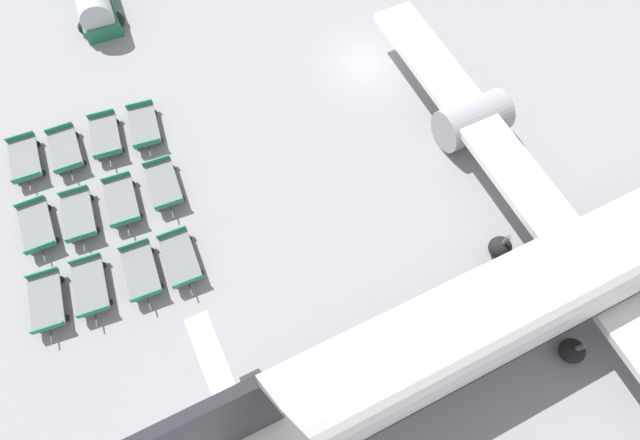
{
  "coord_description": "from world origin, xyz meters",
  "views": [
    {
      "loc": [
        20.06,
        -12.33,
        24.79
      ],
      "look_at": [
        10.19,
        -7.9,
        2.36
      ],
      "focal_mm": 28.0,
      "sensor_mm": 36.0,
      "label": 1
    }
  ],
  "objects_px": {
    "baggage_dolly_row_near_col_a": "(25,159)",
    "baggage_dolly_row_far_col_c": "(180,258)",
    "baggage_dolly_row_mid_b_col_c": "(141,271)",
    "baggage_dolly_row_far_col_b": "(164,184)",
    "baggage_dolly_row_near_col_b": "(37,226)",
    "baggage_dolly_row_far_col_a": "(144,126)",
    "baggage_dolly_row_near_col_c": "(47,301)",
    "baggage_dolly_row_mid_a_col_c": "(90,286)",
    "baggage_dolly_row_mid_a_col_b": "(79,215)",
    "baggage_dolly_row_mid_b_col_a": "(105,136)",
    "airplane": "(611,253)",
    "baggage_dolly_row_mid_b_col_b": "(122,201)",
    "baggage_dolly_row_mid_a_col_a": "(65,150)"
  },
  "relations": [
    {
      "from": "baggage_dolly_row_near_col_a",
      "to": "baggage_dolly_row_far_col_a",
      "type": "height_order",
      "value": "same"
    },
    {
      "from": "baggage_dolly_row_mid_b_col_b",
      "to": "baggage_dolly_row_far_col_a",
      "type": "height_order",
      "value": "same"
    },
    {
      "from": "baggage_dolly_row_mid_b_col_b",
      "to": "baggage_dolly_row_far_col_c",
      "type": "relative_size",
      "value": 1.01
    },
    {
      "from": "baggage_dolly_row_mid_b_col_a",
      "to": "baggage_dolly_row_mid_b_col_c",
      "type": "bearing_deg",
      "value": -2.24
    },
    {
      "from": "baggage_dolly_row_near_col_a",
      "to": "baggage_dolly_row_far_col_c",
      "type": "distance_m",
      "value": 11.45
    },
    {
      "from": "baggage_dolly_row_near_col_a",
      "to": "baggage_dolly_row_mid_a_col_b",
      "type": "distance_m",
      "value": 5.26
    },
    {
      "from": "baggage_dolly_row_near_col_b",
      "to": "baggage_dolly_row_far_col_a",
      "type": "relative_size",
      "value": 0.98
    },
    {
      "from": "baggage_dolly_row_near_col_a",
      "to": "baggage_dolly_row_mid_b_col_b",
      "type": "bearing_deg",
      "value": 41.52
    },
    {
      "from": "baggage_dolly_row_mid_a_col_a",
      "to": "baggage_dolly_row_far_col_c",
      "type": "relative_size",
      "value": 1.0
    },
    {
      "from": "baggage_dolly_row_near_col_c",
      "to": "baggage_dolly_row_far_col_b",
      "type": "relative_size",
      "value": 1.01
    },
    {
      "from": "baggage_dolly_row_mid_b_col_c",
      "to": "baggage_dolly_row_far_col_b",
      "type": "distance_m",
      "value": 5.17
    },
    {
      "from": "airplane",
      "to": "baggage_dolly_row_mid_a_col_a",
      "type": "bearing_deg",
      "value": -128.79
    },
    {
      "from": "baggage_dolly_row_near_col_a",
      "to": "baggage_dolly_row_mid_a_col_c",
      "type": "bearing_deg",
      "value": 10.51
    },
    {
      "from": "baggage_dolly_row_mid_a_col_c",
      "to": "baggage_dolly_row_far_col_b",
      "type": "distance_m",
      "value": 6.64
    },
    {
      "from": "baggage_dolly_row_mid_b_col_c",
      "to": "baggage_dolly_row_far_col_b",
      "type": "relative_size",
      "value": 1.0
    },
    {
      "from": "airplane",
      "to": "baggage_dolly_row_near_col_c",
      "type": "height_order",
      "value": "airplane"
    },
    {
      "from": "baggage_dolly_row_mid_a_col_c",
      "to": "baggage_dolly_row_mid_a_col_b",
      "type": "bearing_deg",
      "value": 175.57
    },
    {
      "from": "baggage_dolly_row_mid_b_col_c",
      "to": "baggage_dolly_row_far_col_a",
      "type": "height_order",
      "value": "same"
    },
    {
      "from": "baggage_dolly_row_mid_a_col_c",
      "to": "baggage_dolly_row_far_col_b",
      "type": "xyz_separation_m",
      "value": [
        -4.24,
        5.11,
        0.0
      ]
    },
    {
      "from": "baggage_dolly_row_mid_b_col_c",
      "to": "baggage_dolly_row_far_col_a",
      "type": "bearing_deg",
      "value": 163.4
    },
    {
      "from": "baggage_dolly_row_mid_a_col_b",
      "to": "baggage_dolly_row_mid_b_col_c",
      "type": "xyz_separation_m",
      "value": [
        4.53,
        2.23,
        0.0
      ]
    },
    {
      "from": "baggage_dolly_row_mid_b_col_a",
      "to": "baggage_dolly_row_mid_b_col_b",
      "type": "relative_size",
      "value": 1.0
    },
    {
      "from": "baggage_dolly_row_far_col_a",
      "to": "baggage_dolly_row_mid_b_col_a",
      "type": "bearing_deg",
      "value": -96.15
    },
    {
      "from": "baggage_dolly_row_mid_a_col_c",
      "to": "baggage_dolly_row_far_col_b",
      "type": "height_order",
      "value": "same"
    },
    {
      "from": "baggage_dolly_row_near_col_a",
      "to": "baggage_dolly_row_mid_a_col_c",
      "type": "distance_m",
      "value": 9.28
    },
    {
      "from": "baggage_dolly_row_near_col_b",
      "to": "baggage_dolly_row_mid_b_col_b",
      "type": "height_order",
      "value": "same"
    },
    {
      "from": "airplane",
      "to": "baggage_dolly_row_mid_b_col_c",
      "type": "height_order",
      "value": "airplane"
    },
    {
      "from": "baggage_dolly_row_near_col_a",
      "to": "baggage_dolly_row_mid_a_col_b",
      "type": "relative_size",
      "value": 1.0
    },
    {
      "from": "baggage_dolly_row_mid_a_col_a",
      "to": "baggage_dolly_row_mid_b_col_c",
      "type": "bearing_deg",
      "value": 12.45
    },
    {
      "from": "airplane",
      "to": "baggage_dolly_row_far_col_b",
      "type": "xyz_separation_m",
      "value": [
        -13.91,
        -18.46,
        -2.39
      ]
    },
    {
      "from": "baggage_dolly_row_mid_b_col_c",
      "to": "baggage_dolly_row_far_col_a",
      "type": "distance_m",
      "value": 9.23
    },
    {
      "from": "baggage_dolly_row_mid_a_col_c",
      "to": "baggage_dolly_row_mid_b_col_a",
      "type": "bearing_deg",
      "value": 161.71
    },
    {
      "from": "baggage_dolly_row_mid_b_col_a",
      "to": "baggage_dolly_row_far_col_a",
      "type": "bearing_deg",
      "value": 83.85
    },
    {
      "from": "airplane",
      "to": "baggage_dolly_row_far_col_c",
      "type": "bearing_deg",
      "value": -116.04
    },
    {
      "from": "baggage_dolly_row_near_col_c",
      "to": "baggage_dolly_row_mid_a_col_c",
      "type": "distance_m",
      "value": 2.19
    },
    {
      "from": "baggage_dolly_row_near_col_a",
      "to": "baggage_dolly_row_far_col_b",
      "type": "distance_m",
      "value": 8.37
    },
    {
      "from": "baggage_dolly_row_near_col_a",
      "to": "baggage_dolly_row_near_col_b",
      "type": "relative_size",
      "value": 1.01
    },
    {
      "from": "baggage_dolly_row_near_col_c",
      "to": "baggage_dolly_row_near_col_a",
      "type": "bearing_deg",
      "value": 176.88
    },
    {
      "from": "baggage_dolly_row_mid_b_col_a",
      "to": "baggage_dolly_row_far_col_a",
      "type": "xyz_separation_m",
      "value": [
        0.25,
        2.28,
        0.0
      ]
    },
    {
      "from": "baggage_dolly_row_mid_a_col_b",
      "to": "airplane",
      "type": "bearing_deg",
      "value": 59.05
    },
    {
      "from": "baggage_dolly_row_near_col_b",
      "to": "baggage_dolly_row_mid_a_col_b",
      "type": "height_order",
      "value": "same"
    },
    {
      "from": "baggage_dolly_row_mid_a_col_c",
      "to": "baggage_dolly_row_near_col_a",
      "type": "bearing_deg",
      "value": -169.49
    },
    {
      "from": "airplane",
      "to": "baggage_dolly_row_mid_b_col_a",
      "type": "xyz_separation_m",
      "value": [
        -18.5,
        -20.65,
        -2.39
      ]
    },
    {
      "from": "baggage_dolly_row_near_col_c",
      "to": "baggage_dolly_row_mid_b_col_a",
      "type": "relative_size",
      "value": 1.0
    },
    {
      "from": "baggage_dolly_row_far_col_a",
      "to": "baggage_dolly_row_far_col_c",
      "type": "distance_m",
      "value": 9.02
    },
    {
      "from": "baggage_dolly_row_mid_b_col_c",
      "to": "baggage_dolly_row_far_col_c",
      "type": "height_order",
      "value": "same"
    },
    {
      "from": "baggage_dolly_row_mid_b_col_a",
      "to": "baggage_dolly_row_far_col_c",
      "type": "height_order",
      "value": "same"
    },
    {
      "from": "baggage_dolly_row_near_col_a",
      "to": "baggage_dolly_row_mid_b_col_a",
      "type": "xyz_separation_m",
      "value": [
        0.29,
        4.61,
        0.0
      ]
    },
    {
      "from": "baggage_dolly_row_mid_b_col_c",
      "to": "baggage_dolly_row_far_col_b",
      "type": "height_order",
      "value": "same"
    },
    {
      "from": "baggage_dolly_row_mid_b_col_a",
      "to": "baggage_dolly_row_mid_a_col_c",
      "type": "bearing_deg",
      "value": -18.29
    }
  ]
}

